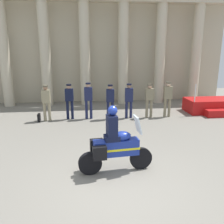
# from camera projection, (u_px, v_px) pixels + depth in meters

# --- Properties ---
(ground_plane) EXTENTS (28.00, 28.00, 0.00)m
(ground_plane) POSITION_uv_depth(u_px,v_px,m) (117.00, 184.00, 6.11)
(ground_plane) COLOR gray
(colonnade_backdrop) EXTENTS (17.78, 1.46, 7.06)m
(colonnade_backdrop) POSITION_uv_depth(u_px,v_px,m) (85.00, 42.00, 14.42)
(colonnade_backdrop) COLOR #B6AB91
(colonnade_backdrop) RESTS_ON ground_plane
(reviewing_stand) EXTENTS (2.62, 1.91, 1.61)m
(reviewing_stand) POSITION_uv_depth(u_px,v_px,m) (211.00, 106.00, 12.84)
(reviewing_stand) COLOR #B71414
(reviewing_stand) RESTS_ON ground_plane
(officer_in_row_0) EXTENTS (0.40, 0.25, 1.70)m
(officer_in_row_0) POSITION_uv_depth(u_px,v_px,m) (46.00, 100.00, 11.12)
(officer_in_row_0) COLOR gray
(officer_in_row_0) RESTS_ON ground_plane
(officer_in_row_1) EXTENTS (0.40, 0.25, 1.70)m
(officer_in_row_1) POSITION_uv_depth(u_px,v_px,m) (69.00, 99.00, 11.40)
(officer_in_row_1) COLOR black
(officer_in_row_1) RESTS_ON ground_plane
(officer_in_row_2) EXTENTS (0.40, 0.25, 1.76)m
(officer_in_row_2) POSITION_uv_depth(u_px,v_px,m) (88.00, 98.00, 11.46)
(officer_in_row_2) COLOR #191E42
(officer_in_row_2) RESTS_ON ground_plane
(officer_in_row_3) EXTENTS (0.40, 0.25, 1.68)m
(officer_in_row_3) POSITION_uv_depth(u_px,v_px,m) (110.00, 99.00, 11.43)
(officer_in_row_3) COLOR #141938
(officer_in_row_3) RESTS_ON ground_plane
(officer_in_row_4) EXTENTS (0.40, 0.25, 1.70)m
(officer_in_row_4) POSITION_uv_depth(u_px,v_px,m) (129.00, 98.00, 11.60)
(officer_in_row_4) COLOR #191E42
(officer_in_row_4) RESTS_ON ground_plane
(officer_in_row_5) EXTENTS (0.40, 0.25, 1.67)m
(officer_in_row_5) POSITION_uv_depth(u_px,v_px,m) (149.00, 98.00, 11.68)
(officer_in_row_5) COLOR #7A7056
(officer_in_row_5) RESTS_ON ground_plane
(officer_in_row_6) EXTENTS (0.40, 0.25, 1.75)m
(officer_in_row_6) POSITION_uv_depth(u_px,v_px,m) (168.00, 96.00, 11.79)
(officer_in_row_6) COLOR #7A7056
(officer_in_row_6) RESTS_ON ground_plane
(motorcycle_with_rider) EXTENTS (2.09, 0.73, 1.90)m
(motorcycle_with_rider) POSITION_uv_depth(u_px,v_px,m) (114.00, 145.00, 6.50)
(motorcycle_with_rider) COLOR black
(motorcycle_with_rider) RESTS_ON ground_plane
(briefcase_on_ground) EXTENTS (0.10, 0.32, 0.36)m
(briefcase_on_ground) POSITION_uv_depth(u_px,v_px,m) (39.00, 118.00, 11.26)
(briefcase_on_ground) COLOR black
(briefcase_on_ground) RESTS_ON ground_plane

